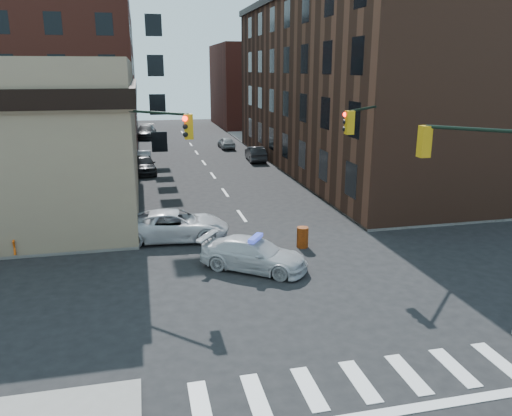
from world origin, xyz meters
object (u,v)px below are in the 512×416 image
police_car (254,254)px  parked_car_enear (255,154)px  parked_car_wnear (144,164)px  pedestrian_b (37,234)px  pickup (175,225)px  barrel_road (303,237)px  barrel_bank (164,233)px  parked_car_wfar (143,158)px  pedestrian_a (105,217)px  barricade_nw_a (65,235)px

police_car → parked_car_enear: size_ratio=1.12×
parked_car_wnear → pedestrian_b: bearing=-109.6°
pickup → barrel_road: bearing=-106.9°
pickup → barrel_bank: (-0.56, -0.29, -0.27)m
police_car → parked_car_wfar: police_car is taller
barrel_bank → pedestrian_a: bearing=153.0°
parked_car_enear → pedestrian_a: bearing=61.0°
parked_car_enear → pedestrian_b: size_ratio=2.56×
parked_car_enear → pedestrian_a: (-12.57, -20.04, 0.42)m
barrel_road → parked_car_wfar: bearing=107.1°
police_car → parked_car_wnear: 22.77m
pickup → parked_car_wnear: bearing=10.3°
pickup → barrel_bank: 0.69m
parked_car_wnear → pedestrian_a: pedestrian_a is taller
police_car → barrel_bank: 5.75m
barrel_bank → barrel_road: bearing=-18.9°
pickup → barrel_bank: pickup is taller
parked_car_wnear → barricade_nw_a: (-4.00, -17.61, -0.14)m
pedestrian_b → parked_car_wnear: bearing=50.4°
police_car → parked_car_wnear: size_ratio=1.04×
police_car → pedestrian_b: pedestrian_b is taller
pickup → barricade_nw_a: 5.32m
police_car → pedestrian_b: 10.41m
parked_car_wnear → barricade_nw_a: bearing=-106.6°
pickup → pedestrian_a: bearing=77.1°
parked_car_wfar → pedestrian_b: (-5.15, -21.94, 0.34)m
police_car → barricade_nw_a: 9.64m
pedestrian_b → barrel_bank: size_ratio=1.66×
parked_car_wfar → pedestrian_a: 20.27m
barrel_road → barrel_bank: 6.97m
pedestrian_a → pedestrian_b: (-3.00, -1.79, -0.14)m
parked_car_enear → parked_car_wnear: bearing=22.3°
pickup → pedestrian_a: 3.67m
police_car → parked_car_enear: bearing=21.2°
parked_car_wfar → pedestrian_b: size_ratio=2.32×
police_car → pedestrian_a: (-6.54, 5.93, 0.43)m
parked_car_enear → barrel_bank: size_ratio=4.26×
police_car → pedestrian_a: bearing=82.1°
pedestrian_a → barrel_road: bearing=-5.0°
parked_car_wfar → barrel_road: parked_car_wfar is taller
police_car → barrel_road: 3.68m
parked_car_enear → barrel_bank: 23.60m
police_car → parked_car_wfar: (-4.40, 26.08, -0.05)m
barrel_road → barricade_nw_a: 11.63m
police_car → parked_car_wnear: bearing=45.4°
barrel_bank → parked_car_wnear: bearing=92.4°
pedestrian_b → barricade_nw_a: bearing=3.4°
police_car → pickup: size_ratio=0.86×
parked_car_wfar → parked_car_enear: parked_car_enear is taller
parked_car_wfar → barrel_bank: bearing=-86.3°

